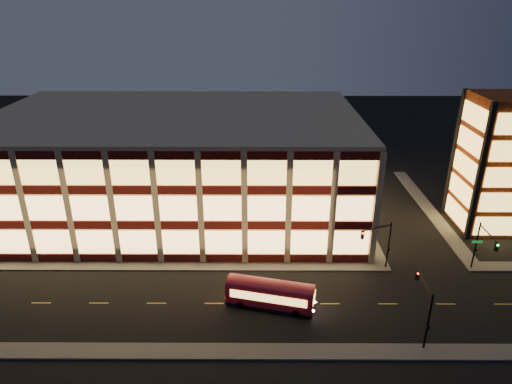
{
  "coord_description": "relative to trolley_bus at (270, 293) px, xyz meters",
  "views": [
    {
      "loc": [
        8.5,
        -44.74,
        29.42
      ],
      "look_at": [
        8.27,
        8.0,
        6.55
      ],
      "focal_mm": 32.0,
      "sensor_mm": 36.0,
      "label": 1
    }
  ],
  "objects": [
    {
      "name": "sidewalk_office_east",
      "position": [
        13.22,
        23.43,
        -1.59
      ],
      "size": [
        2.0,
        30.0,
        0.15
      ],
      "primitive_type": "cube",
      "color": "#514F4C",
      "rests_on": "ground"
    },
    {
      "name": "trolley_bus",
      "position": [
        0.0,
        0.0,
        0.0
      ],
      "size": [
        9.16,
        4.25,
        3.01
      ],
      "rotation": [
        0.0,
        0.0,
        -0.24
      ],
      "color": "maroon",
      "rests_on": "ground"
    },
    {
      "name": "office_building",
      "position": [
        -12.7,
        23.35,
        5.58
      ],
      "size": [
        50.45,
        30.45,
        14.5
      ],
      "color": "tan",
      "rests_on": "ground"
    },
    {
      "name": "traffic_signal_right",
      "position": [
        23.72,
        5.81,
        2.43
      ],
      "size": [
        1.2,
        4.37,
        6.0
      ],
      "color": "black",
      "rests_on": "ground"
    },
    {
      "name": "ground",
      "position": [
        -9.78,
        6.43,
        -1.67
      ],
      "size": [
        200.0,
        200.0,
        0.0
      ],
      "primitive_type": "plane",
      "color": "black",
      "rests_on": "ground"
    },
    {
      "name": "traffic_signal_near",
      "position": [
        13.72,
        -4.6,
        2.46
      ],
      "size": [
        0.32,
        4.45,
        6.0
      ],
      "color": "black",
      "rests_on": "ground"
    },
    {
      "name": "sidewalk_near",
      "position": [
        -9.78,
        -6.57,
        -1.59
      ],
      "size": [
        100.0,
        2.0,
        0.15
      ],
      "primitive_type": "cube",
      "color": "#514F4C",
      "rests_on": "ground"
    },
    {
      "name": "sidewalk_office_south",
      "position": [
        -12.78,
        7.43,
        -1.59
      ],
      "size": [
        54.0,
        2.0,
        0.15
      ],
      "primitive_type": "cube",
      "color": "#514F4C",
      "rests_on": "ground"
    },
    {
      "name": "traffic_signal_far",
      "position": [
        12.43,
        6.67,
        2.44
      ],
      "size": [
        3.79,
        1.87,
        6.0
      ],
      "color": "black",
      "rests_on": "ground"
    },
    {
      "name": "stair_tower",
      "position": [
        30.17,
        18.39,
        7.32
      ],
      "size": [
        8.6,
        8.6,
        18.0
      ],
      "color": "#8C3814",
      "rests_on": "ground"
    },
    {
      "name": "sidewalk_tower_west",
      "position": [
        24.22,
        23.43,
        -1.59
      ],
      "size": [
        2.0,
        30.0,
        0.15
      ],
      "primitive_type": "cube",
      "color": "#514F4C",
      "rests_on": "ground"
    }
  ]
}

